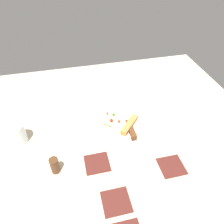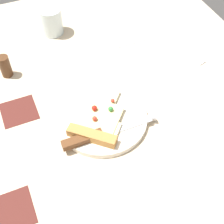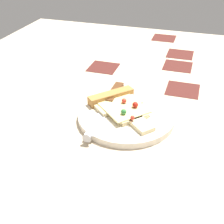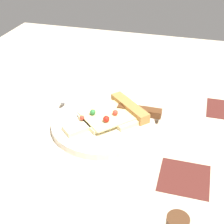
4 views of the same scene
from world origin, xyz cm
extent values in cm
cube|color=#C6B293|center=(0.00, 0.00, -1.50)|extent=(125.53, 125.53, 3.00)
cube|color=#4C1E19|center=(-36.27, 7.56, -0.10)|extent=(9.00, 9.00, 0.20)
cube|color=#4C1E19|center=(-25.63, 8.03, -0.10)|extent=(9.00, 9.00, 0.20)
cube|color=#4C1E19|center=(-51.98, -0.68, -0.10)|extent=(9.00, 9.00, 0.20)
cube|color=#4C1E19|center=(-17.35, -14.81, -0.10)|extent=(9.00, 9.00, 0.20)
cube|color=#4C1E19|center=(-9.83, 11.31, -0.10)|extent=(9.00, 9.00, 0.20)
cylinder|color=silver|center=(9.00, -0.05, 0.76)|extent=(22.74, 22.74, 1.53)
cube|color=beige|center=(6.31, -3.01, 2.03)|extent=(12.17, 11.84, 1.00)
cube|color=beige|center=(10.01, 1.06, 2.03)|extent=(9.09, 8.99, 1.00)
cube|color=beige|center=(13.37, 4.75, 2.03)|extent=(6.16, 6.27, 1.00)
cube|color=#EDD88C|center=(8.33, -0.79, 2.68)|extent=(13.53, 13.59, 0.30)
cube|color=#B27A3D|center=(4.29, -5.23, 2.63)|extent=(10.62, 10.00, 2.20)
sphere|color=red|center=(6.58, -1.23, 3.43)|extent=(1.19, 1.19, 1.19)
sphere|color=red|center=(12.91, 2.47, 3.33)|extent=(0.99, 0.99, 0.99)
sphere|color=#2D7A38|center=(11.34, -0.16, 3.46)|extent=(1.25, 1.25, 1.25)
sphere|color=#B21E14|center=(7.71, 1.80, 3.52)|extent=(1.38, 1.38, 1.38)
cube|color=silver|center=(13.96, -5.21, 1.68)|extent=(12.01, 2.09, 0.30)
cone|color=silver|center=(19.96, -5.25, 1.68)|extent=(2.02, 2.02, 2.00)
cube|color=#593319|center=(1.96, -5.12, 2.33)|extent=(10.02, 2.28, 1.60)
camera|label=1|loc=(-57.44, 16.92, 66.75)|focal=34.78mm
camera|label=2|loc=(-8.83, -47.96, 65.59)|focal=52.43mm
camera|label=3|loc=(65.36, 14.34, 39.35)|focal=47.20mm
camera|label=4|loc=(-8.95, 55.99, 41.75)|focal=52.04mm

